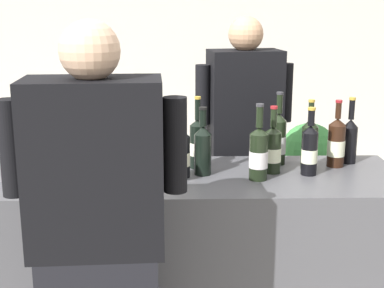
{
  "coord_description": "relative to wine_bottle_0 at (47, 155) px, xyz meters",
  "views": [
    {
      "loc": [
        0.01,
        -2.47,
        1.77
      ],
      "look_at": [
        0.07,
        0.0,
        1.15
      ],
      "focal_mm": 52.13,
      "sensor_mm": 36.0,
      "label": 1
    }
  ],
  "objects": [
    {
      "name": "wine_bottle_5",
      "position": [
        1.36,
        0.16,
        0.01
      ],
      "size": [
        0.08,
        0.08,
        0.33
      ],
      "color": "black",
      "rests_on": "counter"
    },
    {
      "name": "wine_bottle_3",
      "position": [
        0.69,
        0.15,
        0.01
      ],
      "size": [
        0.08,
        0.08,
        0.35
      ],
      "color": "black",
      "rests_on": "counter"
    },
    {
      "name": "person_server",
      "position": [
        0.96,
        0.61,
        -0.27
      ],
      "size": [
        0.55,
        0.29,
        1.71
      ],
      "color": "black",
      "rests_on": "ground_plane"
    },
    {
      "name": "wine_bottle_2",
      "position": [
        0.96,
        -0.05,
        0.01
      ],
      "size": [
        0.09,
        0.09,
        0.35
      ],
      "color": "black",
      "rests_on": "counter"
    },
    {
      "name": "counter",
      "position": [
        0.59,
        0.02,
        -0.61
      ],
      "size": [
        2.11,
        0.65,
        1.0
      ],
      "primitive_type": "cube",
      "color": "#4C4C51",
      "rests_on": "ground_plane"
    },
    {
      "name": "wine_bottle_10",
      "position": [
        1.04,
        0.06,
        0.0
      ],
      "size": [
        0.08,
        0.08,
        0.32
      ],
      "color": "black",
      "rests_on": "counter"
    },
    {
      "name": "wall_back",
      "position": [
        0.59,
        2.62,
        0.29
      ],
      "size": [
        8.0,
        0.1,
        2.8
      ],
      "primitive_type": "cube",
      "color": "beige",
      "rests_on": "ground_plane"
    },
    {
      "name": "wine_bottle_0",
      "position": [
        0.0,
        0.0,
        0.0
      ],
      "size": [
        0.07,
        0.07,
        0.3
      ],
      "color": "black",
      "rests_on": "counter"
    },
    {
      "name": "person_guest",
      "position": [
        0.32,
        -0.66,
        -0.27
      ],
      "size": [
        0.61,
        0.26,
        1.73
      ],
      "color": "black",
      "rests_on": "ground_plane"
    },
    {
      "name": "wine_bottle_9",
      "position": [
        0.12,
        0.03,
        0.01
      ],
      "size": [
        0.08,
        0.08,
        0.33
      ],
      "color": "black",
      "rests_on": "counter"
    },
    {
      "name": "wine_bottle_6",
      "position": [
        1.22,
        0.12,
        0.02
      ],
      "size": [
        0.08,
        0.08,
        0.34
      ],
      "color": "black",
      "rests_on": "counter"
    },
    {
      "name": "wine_bottle_4",
      "position": [
        0.61,
        0.0,
        0.0
      ],
      "size": [
        0.08,
        0.08,
        0.31
      ],
      "color": "black",
      "rests_on": "counter"
    },
    {
      "name": "wine_glass",
      "position": [
        0.56,
        -0.1,
        0.02
      ],
      "size": [
        0.08,
        0.08,
        0.19
      ],
      "color": "silver",
      "rests_on": "counter"
    },
    {
      "name": "potted_shrub",
      "position": [
        1.55,
        1.23,
        -0.52
      ],
      "size": [
        0.5,
        0.47,
        0.98
      ],
      "color": "brown",
      "rests_on": "ground_plane"
    },
    {
      "name": "wine_bottle_8",
      "position": [
        1.09,
        0.2,
        0.02
      ],
      "size": [
        0.08,
        0.08,
        0.36
      ],
      "color": "black",
      "rests_on": "counter"
    },
    {
      "name": "wine_bottle_7",
      "position": [
        0.71,
        0.04,
        0.01
      ],
      "size": [
        0.08,
        0.08,
        0.32
      ],
      "color": "black",
      "rests_on": "counter"
    },
    {
      "name": "wine_bottle_11",
      "position": [
        1.45,
        0.22,
        0.01
      ],
      "size": [
        0.07,
        0.07,
        0.33
      ],
      "color": "black",
      "rests_on": "counter"
    },
    {
      "name": "wine_bottle_1",
      "position": [
        1.2,
        0.02,
        0.01
      ],
      "size": [
        0.07,
        0.07,
        0.32
      ],
      "color": "black",
      "rests_on": "counter"
    }
  ]
}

